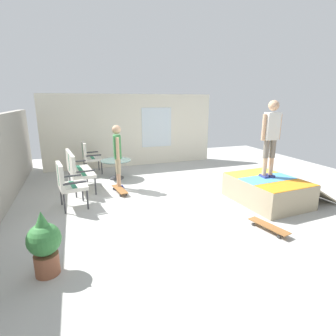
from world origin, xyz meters
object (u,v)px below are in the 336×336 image
patio_chair_near_house (88,155)px  patio_chair_by_wall (67,181)px  person_watching (117,153)px  potted_plant (44,243)px  skate_ramp (268,190)px  patio_bench (76,167)px  patio_table (116,165)px  skateboard_spare (268,226)px  person_skater (271,133)px  skateboard_by_bench (120,189)px

patio_chair_near_house → patio_chair_by_wall: size_ratio=1.00×
person_watching → potted_plant: 3.62m
skate_ramp → potted_plant: size_ratio=2.36×
person_watching → potted_plant: (-3.25, 1.50, -0.52)m
patio_bench → person_watching: (-0.27, -1.04, 0.37)m
patio_bench → patio_table: bearing=-57.5°
patio_chair_near_house → skateboard_spare: bearing=-150.9°
patio_bench → patio_chair_by_wall: size_ratio=1.29×
patio_chair_near_house → patio_table: (-0.86, -0.74, -0.21)m
patio_chair_by_wall → person_watching: bearing=-53.1°
skate_ramp → person_watching: person_watching is taller
patio_bench → patio_chair_near_house: size_ratio=1.29×
patio_chair_by_wall → potted_plant: 2.34m
skateboard_spare → potted_plant: (-0.01, 3.68, 0.38)m
patio_chair_by_wall → potted_plant: size_ratio=1.11×
potted_plant → person_skater: bearing=-74.5°
patio_chair_near_house → skate_ramp: bearing=-136.1°
patio_chair_near_house → patio_bench: bearing=166.1°
patio_chair_near_house → person_skater: 5.47m
patio_table → person_watching: person_watching is taller
patio_bench → skateboard_spare: (-3.52, -3.23, -0.53)m
patio_bench → patio_chair_by_wall: (-1.21, 0.20, -0.00)m
skate_ramp → patio_chair_by_wall: patio_chair_by_wall is taller
person_watching → skateboard_spare: bearing=-146.1°
skateboard_by_bench → person_watching: bearing=-5.8°
patio_chair_by_wall → skate_ramp: bearing=-104.6°
patio_chair_by_wall → person_watching: 1.60m
skate_ramp → potted_plant: bearing=104.4°
patio_bench → skateboard_by_bench: size_ratio=1.60×
skateboard_spare → potted_plant: bearing=90.1°
patio_chair_near_house → potted_plant: 5.17m
patio_bench → potted_plant: size_ratio=1.43×
skateboard_by_bench → patio_bench: bearing=59.9°
patio_table → patio_chair_by_wall: bearing=145.4°
patio_bench → potted_plant: patio_bench is taller
skate_ramp → patio_chair_near_house: size_ratio=2.13×
patio_chair_by_wall → skateboard_by_bench: 1.46m
patio_table → skate_ramp: bearing=-135.3°
patio_bench → skateboard_by_bench: (-0.59, -1.01, -0.53)m
skateboard_spare → patio_chair_by_wall: bearing=56.0°
skateboard_spare → potted_plant: size_ratio=0.90×
patio_chair_by_wall → person_skater: bearing=-103.2°
patio_table → person_skater: size_ratio=0.52×
person_watching → skateboard_by_bench: (-0.31, 0.03, -0.91)m
patio_bench → patio_chair_near_house: 1.62m
person_watching → skateboard_spare: person_watching is taller
patio_table → person_skater: bearing=-134.0°
patio_table → person_watching: 1.15m
patio_chair_by_wall → person_watching: person_watching is taller
patio_chair_near_house → skateboard_by_bench: (-2.16, -0.62, -0.53)m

